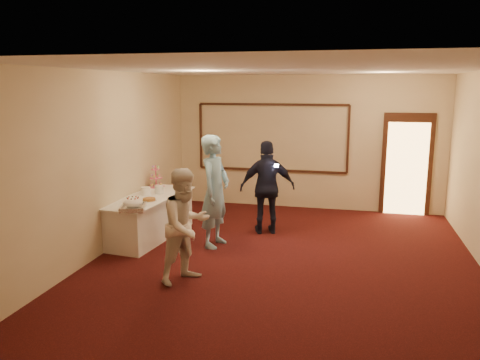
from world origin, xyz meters
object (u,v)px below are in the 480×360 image
pavlova_tray (133,204)px  guest (267,187)px  cupcake_stand (156,178)px  tart (149,200)px  buffet_table (150,217)px  woman (186,226)px  plate_stack_b (159,189)px  plate_stack_a (146,191)px  man (215,191)px

pavlova_tray → guest: (1.93, 1.67, 0.03)m
pavlova_tray → cupcake_stand: cupcake_stand is taller
tart → guest: 2.20m
pavlova_tray → tart: 0.59m
tart → guest: bearing=29.6°
buffet_table → guest: guest is taller
woman → pavlova_tray: bearing=87.9°
cupcake_stand → plate_stack_b: size_ratio=2.76×
plate_stack_a → woman: (1.44, -1.81, -0.03)m
pavlova_tray → cupcake_stand: size_ratio=1.20×
guest → pavlova_tray: bearing=23.7°
plate_stack_a → guest: (2.16, 0.67, 0.04)m
buffet_table → plate_stack_a: 0.48m
tart → man: bearing=8.0°
man → guest: (0.75, 0.92, -0.09)m
buffet_table → plate_stack_a: bearing=136.7°
pavlova_tray → tart: pavlova_tray is taller
buffet_table → cupcake_stand: size_ratio=4.64×
pavlova_tray → guest: size_ratio=0.33×
buffet_table → woman: size_ratio=1.36×
woman → cupcake_stand: bearing=63.2°
buffet_table → woman: 2.21m
pavlova_tray → plate_stack_a: bearing=103.3°
cupcake_stand → plate_stack_b: 0.61m
plate_stack_a → woman: size_ratio=0.11×
plate_stack_a → man: size_ratio=0.09×
pavlova_tray → plate_stack_b: (-0.05, 1.20, -0.01)m
guest → man: bearing=33.5°
cupcake_stand → man: 1.81m
plate_stack_a → guest: size_ratio=0.10×
man → buffet_table: bearing=93.3°
pavlova_tray → cupcake_stand: (-0.35, 1.73, 0.09)m
pavlova_tray → woman: size_ratio=0.35×
man → woman: bearing=-168.9°
buffet_table → cupcake_stand: bearing=104.8°
plate_stack_a → plate_stack_b: (0.18, 0.20, -0.00)m
woman → man: bearing=33.0°
cupcake_stand → plate_stack_b: (0.29, -0.53, -0.10)m
guest → cupcake_stand: bearing=-18.8°
woman → buffet_table: bearing=69.7°
cupcake_stand → guest: guest is taller
buffet_table → plate_stack_b: size_ratio=12.80×
cupcake_stand → plate_stack_a: size_ratio=2.65×
pavlova_tray → woman: bearing=-33.8°
buffet_table → tart: (0.14, -0.31, 0.41)m
guest → tart: bearing=12.3°
plate_stack_b → guest: (1.98, 0.47, 0.04)m
cupcake_stand → man: bearing=-32.9°
plate_stack_a → plate_stack_b: size_ratio=1.04×
cupcake_stand → man: size_ratio=0.25×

